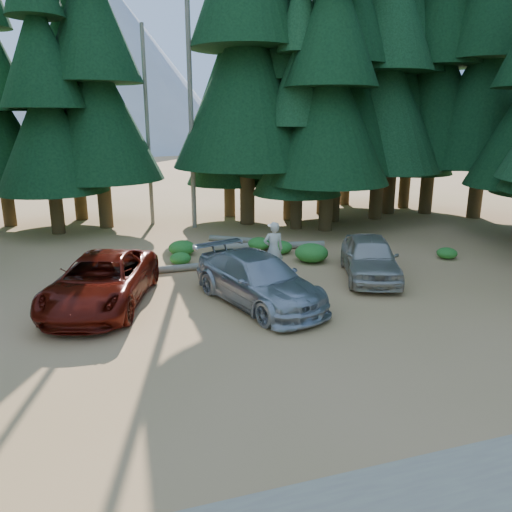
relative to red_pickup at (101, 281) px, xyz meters
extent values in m
plane|color=#A98247|center=(3.98, -4.25, -0.77)|extent=(160.00, 160.00, 0.00)
cylinder|color=slate|center=(4.78, 10.25, 5.23)|extent=(0.24, 0.24, 12.00)
cylinder|color=slate|center=(2.78, 11.75, 4.23)|extent=(0.20, 0.20, 10.00)
cone|color=#969B9F|center=(3.98, 80.75, 13.23)|extent=(44.00, 44.00, 28.00)
cone|color=#969B9F|center=(-4.02, 90.75, 9.23)|extent=(36.00, 36.00, 20.00)
imported|color=#580F07|center=(0.00, 0.00, 0.00)|extent=(4.14, 6.06, 1.54)
imported|color=#A3A6AB|center=(4.60, -1.26, -0.01)|extent=(3.55, 5.60, 1.51)
imported|color=#AFA89C|center=(9.19, 0.01, -0.01)|extent=(3.27, 4.78, 1.51)
imported|color=beige|center=(5.62, 0.25, 0.49)|extent=(0.72, 0.49, 1.90)
cylinder|color=white|center=(5.62, 0.30, 1.31)|extent=(0.36, 0.36, 0.04)
cylinder|color=slate|center=(3.80, 2.75, -0.64)|extent=(3.67, 0.27, 0.26)
cylinder|color=slate|center=(6.24, 6.25, -0.64)|extent=(2.81, 1.99, 0.26)
cylinder|color=slate|center=(7.03, 4.80, -0.61)|extent=(4.85, 1.26, 0.31)
ellipsoid|color=#286F21|center=(2.98, 3.69, -0.54)|extent=(0.83, 0.83, 0.46)
ellipsoid|color=#286F21|center=(3.26, 5.01, -0.46)|extent=(1.11, 1.11, 0.61)
ellipsoid|color=#286F21|center=(6.59, 4.88, -0.50)|extent=(0.98, 0.98, 0.54)
ellipsoid|color=#286F21|center=(7.28, 4.03, -0.50)|extent=(0.97, 0.97, 0.53)
ellipsoid|color=#286F21|center=(8.01, 2.46, -0.41)|extent=(1.32, 1.32, 0.73)
ellipsoid|color=#286F21|center=(13.48, 1.25, -0.55)|extent=(0.81, 0.81, 0.44)
camera|label=1|loc=(0.17, -15.10, 4.81)|focal=35.00mm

